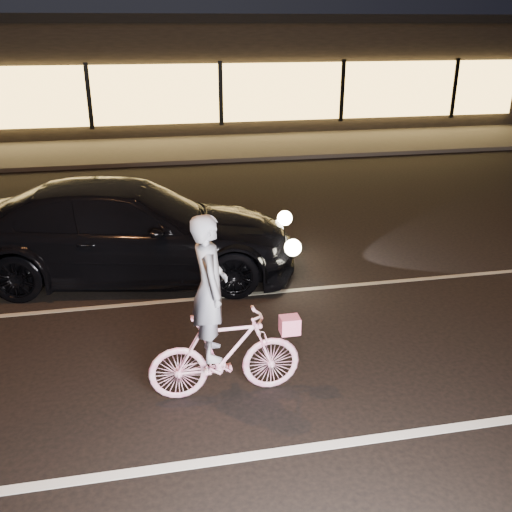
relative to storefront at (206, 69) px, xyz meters
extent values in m
plane|color=black|center=(0.00, -18.97, -2.15)|extent=(90.00, 90.00, 0.00)
cube|color=silver|center=(0.00, -20.47, -2.14)|extent=(60.00, 0.12, 0.01)
cube|color=gray|center=(0.00, -16.97, -2.14)|extent=(60.00, 0.10, 0.01)
cube|color=#383533|center=(0.00, -5.97, -2.09)|extent=(30.00, 4.00, 0.12)
cube|color=black|center=(0.00, 0.03, -0.15)|extent=(25.00, 8.00, 4.00)
cube|color=black|center=(0.00, 0.03, 1.90)|extent=(25.40, 8.40, 0.30)
cube|color=#E9B151|center=(0.00, -4.07, -0.55)|extent=(23.00, 0.15, 2.00)
cube|color=black|center=(-4.50, -4.15, -0.55)|extent=(0.15, 0.08, 2.20)
cube|color=black|center=(0.00, -4.15, -0.55)|extent=(0.15, 0.08, 2.20)
cube|color=black|center=(4.50, -4.15, -0.55)|extent=(0.15, 0.08, 2.20)
cube|color=black|center=(9.00, -4.15, -0.55)|extent=(0.15, 0.08, 2.20)
imported|color=#D5387E|center=(-2.13, -19.41, -1.64)|extent=(1.69, 0.48, 1.02)
imported|color=silver|center=(-2.28, -19.41, -0.82)|extent=(0.38, 0.58, 1.60)
cube|color=#EF507E|center=(-1.41, -19.41, -1.35)|extent=(0.21, 0.17, 0.19)
imported|color=black|center=(-3.16, -15.83, -1.37)|extent=(5.64, 2.99, 1.56)
sphere|color=#FFF2BF|center=(-0.49, -15.53, -1.43)|extent=(0.26, 0.26, 0.26)
sphere|color=#FFF2BF|center=(-0.72, -16.94, -1.43)|extent=(0.26, 0.26, 0.26)
camera|label=1|loc=(-2.85, -24.75, 1.72)|focal=40.00mm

